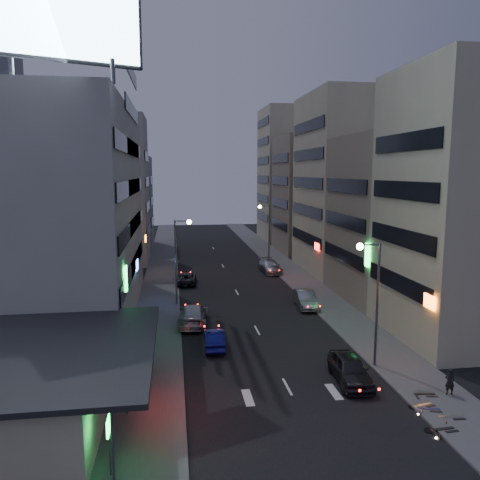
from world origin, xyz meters
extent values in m
plane|color=black|center=(0.00, 0.00, 0.00)|extent=(180.00, 180.00, 0.00)
cube|color=#4C4C4F|center=(-8.00, 30.00, 0.06)|extent=(4.00, 120.00, 0.12)
cube|color=#4C4C4F|center=(8.00, 30.00, 0.06)|extent=(4.00, 120.00, 0.12)
cube|color=beige|center=(-14.00, 2.00, 1.80)|extent=(8.00, 12.00, 3.60)
cube|color=black|center=(-13.00, 2.00, 3.75)|extent=(11.00, 13.00, 0.25)
cube|color=black|center=(-8.90, 2.00, 3.10)|extent=(0.12, 4.00, 0.90)
cube|color=#FF1E14|center=(-8.82, 2.00, 3.10)|extent=(0.04, 3.70, 0.70)
cube|color=#AAAAA5|center=(-17.00, 20.00, 9.00)|extent=(14.00, 24.00, 18.00)
cube|color=beige|center=(15.00, 10.50, 10.00)|extent=(10.00, 11.00, 20.00)
cube|color=gray|center=(15.50, 22.00, 8.00)|extent=(11.00, 12.00, 16.00)
cube|color=beige|center=(15.00, 35.00, 11.00)|extent=(10.00, 14.00, 22.00)
cube|color=#AAAAA5|center=(-15.50, 45.00, 10.00)|extent=(11.00, 10.00, 20.00)
cube|color=gray|center=(-16.00, 58.00, 7.50)|extent=(12.00, 10.00, 15.00)
cube|color=gray|center=(15.50, 50.00, 9.00)|extent=(11.00, 12.00, 18.00)
cube|color=beige|center=(16.00, 64.00, 12.00)|extent=(12.00, 12.00, 24.00)
cylinder|color=#595B60|center=(-16.00, 10.00, 18.75)|extent=(0.30, 0.30, 1.50)
cylinder|color=#595B60|center=(-10.00, 10.00, 18.75)|extent=(0.30, 0.30, 1.50)
cube|color=black|center=(-13.00, 10.00, 21.70)|extent=(9.52, 3.75, 5.00)
cube|color=#BFE8FF|center=(-12.92, 9.79, 21.70)|extent=(9.04, 3.34, 4.60)
cylinder|color=#595B60|center=(6.30, 6.00, 4.12)|extent=(0.16, 0.16, 8.00)
cylinder|color=#595B60|center=(5.60, 6.00, 8.02)|extent=(1.40, 0.10, 0.10)
sphere|color=#FFD88C|center=(5.00, 6.00, 7.92)|extent=(0.44, 0.44, 0.44)
cylinder|color=#595B60|center=(-6.30, 22.00, 4.12)|extent=(0.16, 0.16, 8.00)
cylinder|color=#595B60|center=(-5.60, 22.00, 8.02)|extent=(1.40, 0.10, 0.10)
sphere|color=#FFD88C|center=(-5.00, 22.00, 7.92)|extent=(0.44, 0.44, 0.44)
cylinder|color=#595B60|center=(6.30, 40.00, 4.12)|extent=(0.16, 0.16, 8.00)
cylinder|color=#595B60|center=(5.60, 40.00, 8.02)|extent=(1.40, 0.10, 0.10)
sphere|color=#FFD88C|center=(5.00, 40.00, 7.92)|extent=(0.44, 0.44, 0.44)
imported|color=#27262B|center=(3.88, 4.11, 0.80)|extent=(2.24, 4.85, 1.61)
imported|color=#9C9FA4|center=(5.60, 19.74, 0.77)|extent=(2.00, 4.80, 1.54)
imported|color=#2A292F|center=(-5.14, 30.51, 0.65)|extent=(2.52, 4.85, 1.30)
imported|color=#A8AAB0|center=(5.45, 35.08, 0.78)|extent=(2.52, 5.48, 1.55)
imported|color=navy|center=(-3.70, 10.75, 0.66)|extent=(1.55, 4.06, 1.32)
imported|color=#A5A7AD|center=(-5.00, 16.21, 0.83)|extent=(2.93, 5.93, 1.66)
imported|color=black|center=(8.72, 1.55, 0.89)|extent=(0.58, 0.40, 1.55)
camera|label=1|loc=(-6.41, -21.27, 12.50)|focal=35.00mm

